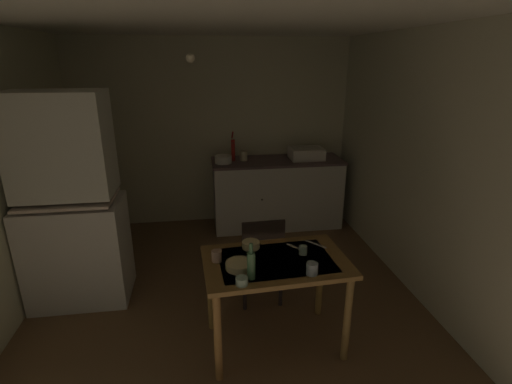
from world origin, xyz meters
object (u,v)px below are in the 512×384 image
hutch_cabinet (71,209)px  glass_bottle (251,265)px  hand_pump (233,148)px  mixing_bowl_counter (223,159)px  dining_table (276,273)px  chair_far_side (261,257)px  serving_bowl_wide (239,265)px  teacup_cream (242,281)px  sink_basin (306,153)px

hutch_cabinet → glass_bottle: bearing=-37.4°
hand_pump → mixing_bowl_counter: (-0.14, -0.10, -0.12)m
dining_table → chair_far_side: 0.61m
hand_pump → serving_bowl_wide: (-0.19, -2.46, -0.31)m
hutch_cabinet → dining_table: hutch_cabinet is taller
teacup_cream → mixing_bowl_counter: bearing=88.8°
teacup_cream → hutch_cabinet: bearing=139.5°
teacup_cream → dining_table: bearing=45.4°
dining_table → teacup_cream: teacup_cream is taller
chair_far_side → hand_pump: bearing=92.6°
dining_table → hutch_cabinet: bearing=152.0°
serving_bowl_wide → glass_bottle: (0.07, -0.15, 0.08)m
glass_bottle → hutch_cabinet: bearing=142.6°
hutch_cabinet → hand_pump: 2.18m
hutch_cabinet → sink_basin: bearing=28.7°
chair_far_side → teacup_cream: size_ratio=10.51×
sink_basin → teacup_cream: size_ratio=5.23×
chair_far_side → teacup_cream: 0.97m
hand_pump → hutch_cabinet: bearing=-137.7°
hand_pump → serving_bowl_wide: size_ratio=1.99×
dining_table → hand_pump: bearing=92.5°
hutch_cabinet → chair_far_side: (1.69, -0.33, -0.44)m
hutch_cabinet → hand_pump: hutch_cabinet is taller
hutch_cabinet → teacup_cream: hutch_cabinet is taller
sink_basin → glass_bottle: size_ratio=1.64×
mixing_bowl_counter → serving_bowl_wide: (-0.05, -2.36, -0.19)m
hand_pump → chair_far_side: 1.90m
teacup_cream → glass_bottle: glass_bottle is taller
sink_basin → teacup_cream: bearing=-114.0°
sink_basin → hutch_cabinet: bearing=-151.3°
chair_far_side → glass_bottle: glass_bottle is taller
teacup_cream → chair_far_side: bearing=72.8°
dining_table → glass_bottle: bearing=-134.0°
chair_far_side → glass_bottle: 0.92m
sink_basin → chair_far_side: (-0.90, -1.75, -0.53)m
serving_bowl_wide → glass_bottle: size_ratio=0.73×
mixing_bowl_counter → teacup_cream: mixing_bowl_counter is taller
glass_bottle → chair_far_side: bearing=76.2°
chair_far_side → glass_bottle: size_ratio=3.29×
hutch_cabinet → mixing_bowl_counter: bearing=43.0°
hand_pump → serving_bowl_wide: bearing=-94.3°
sink_basin → hand_pump: bearing=177.4°
hand_pump → dining_table: (0.10, -2.38, -0.45)m
glass_bottle → dining_table: bearing=46.0°
mixing_bowl_counter → hand_pump: bearing=34.5°
hutch_cabinet → hand_pump: size_ratio=5.04×
dining_table → sink_basin: bearing=69.4°
hutch_cabinet → chair_far_side: size_ratio=2.22×
dining_table → glass_bottle: 0.38m
chair_far_side → hutch_cabinet: bearing=168.9°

